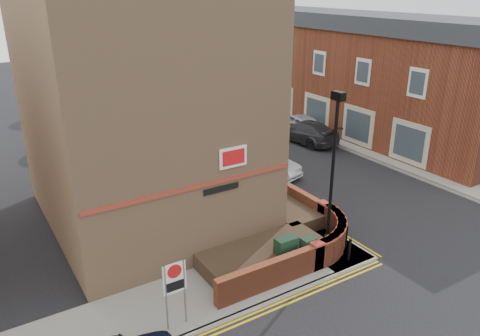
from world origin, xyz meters
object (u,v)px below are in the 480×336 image
Objects in this scene: zone_sign at (175,283)px; lamppost at (332,176)px; utility_cabinet_large at (286,252)px; silver_car_near at (267,163)px.

lamppost is at bearing 6.07° from zone_sign.
utility_cabinet_large is (-1.90, 0.10, -2.62)m from lamppost.
utility_cabinet_large is 9.28m from silver_car_near.
zone_sign reaches higher than silver_car_near.
utility_cabinet_large is 0.30× the size of silver_car_near.
zone_sign is (-4.70, -0.80, 0.92)m from utility_cabinet_large.
utility_cabinet_large is at bearing 176.99° from lamppost.
zone_sign is 12.94m from silver_car_near.
lamppost is at bearing -3.01° from utility_cabinet_large.
lamppost is 8.97m from silver_car_near.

